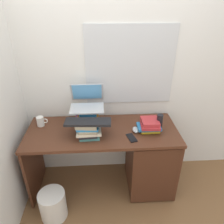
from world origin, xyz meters
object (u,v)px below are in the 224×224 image
at_px(mug, 41,121).
at_px(book_stack_side, 150,125).
at_px(laptop, 87,101).
at_px(water_bottle, 159,123).
at_px(book_stack_tall, 87,118).
at_px(computer_mouse, 136,130).
at_px(desk, 139,157).
at_px(keyboard, 88,122).
at_px(book_stack_keyboard_riser, 88,130).
at_px(wastebasket, 53,205).
at_px(cell_phone, 132,138).

bearing_deg(mug, book_stack_side, -8.33).
relative_size(laptop, water_bottle, 1.92).
bearing_deg(laptop, book_stack_tall, -92.42).
distance_m(book_stack_tall, mug, 0.48).
height_order(book_stack_side, laptop, laptop).
height_order(laptop, computer_mouse, laptop).
height_order(book_stack_tall, laptop, laptop).
relative_size(desk, keyboard, 3.56).
distance_m(desk, keyboard, 0.72).
distance_m(desk, book_stack_keyboard_riser, 0.67).
xyz_separation_m(book_stack_side, wastebasket, (-0.96, -0.33, -0.66)).
bearing_deg(water_bottle, computer_mouse, -177.64).
bearing_deg(water_bottle, desk, 177.87).
height_order(book_stack_keyboard_riser, computer_mouse, book_stack_keyboard_riser).
bearing_deg(laptop, mug, -175.42).
xyz_separation_m(book_stack_tall, mug, (-0.48, 0.03, -0.04)).
bearing_deg(book_stack_keyboard_riser, laptop, 92.73).
height_order(computer_mouse, wastebasket, computer_mouse).
bearing_deg(cell_phone, wastebasket, -179.63).
relative_size(desk, wastebasket, 5.00).
bearing_deg(cell_phone, book_stack_tall, 133.60).
bearing_deg(wastebasket, book_stack_keyboard_riser, 36.09).
bearing_deg(water_bottle, keyboard, -173.81).
bearing_deg(book_stack_tall, wastebasket, -126.86).
relative_size(book_stack_keyboard_riser, wastebasket, 0.79).
bearing_deg(computer_mouse, water_bottle, 2.36).
bearing_deg(book_stack_side, keyboard, -173.15).
relative_size(book_stack_keyboard_riser, water_bottle, 1.38).
distance_m(book_stack_side, wastebasket, 1.21).
bearing_deg(book_stack_tall, book_stack_side, -12.27).
xyz_separation_m(desk, water_bottle, (0.17, -0.01, 0.43)).
relative_size(desk, laptop, 4.54).
height_order(book_stack_tall, computer_mouse, book_stack_tall).
height_order(book_stack_keyboard_riser, book_stack_side, book_stack_keyboard_riser).
distance_m(laptop, mug, 0.52).
bearing_deg(water_bottle, book_stack_side, -177.89).
relative_size(book_stack_side, laptop, 0.69).
height_order(keyboard, wastebasket, keyboard).
relative_size(computer_mouse, mug, 0.93).
distance_m(mug, water_bottle, 1.19).
bearing_deg(keyboard, book_stack_keyboard_riser, 116.97).
xyz_separation_m(laptop, wastebasket, (-0.35, -0.53, -0.84)).
relative_size(book_stack_side, wastebasket, 0.76).
distance_m(book_stack_tall, water_bottle, 0.72).
bearing_deg(book_stack_side, desk, 172.72).
distance_m(cell_phone, wastebasket, 1.00).
xyz_separation_m(computer_mouse, mug, (-0.95, 0.17, 0.03)).
relative_size(book_stack_tall, computer_mouse, 2.31).
bearing_deg(keyboard, laptop, 96.73).
bearing_deg(book_stack_side, mug, 171.67).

